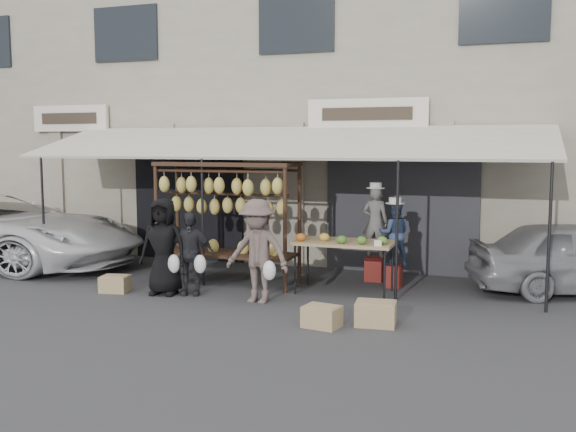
% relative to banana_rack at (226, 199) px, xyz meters
% --- Properties ---
extents(ground_plane, '(90.00, 90.00, 0.00)m').
position_rel_banana_rack_xyz_m(ground_plane, '(0.65, -1.41, -1.57)').
color(ground_plane, '#2D2D30').
extents(shophouse, '(24.00, 6.15, 7.30)m').
position_rel_banana_rack_xyz_m(shophouse, '(0.65, 5.08, 2.08)').
color(shophouse, '#A09A87').
rests_on(shophouse, ground_plane).
extents(awning, '(10.00, 2.35, 2.92)m').
position_rel_banana_rack_xyz_m(awning, '(0.66, 0.87, 1.01)').
color(awning, beige).
rests_on(awning, ground_plane).
extents(banana_rack, '(2.60, 0.90, 2.24)m').
position_rel_banana_rack_xyz_m(banana_rack, '(0.00, 0.00, 0.00)').
color(banana_rack, black).
rests_on(banana_rack, ground_plane).
extents(produce_table, '(1.70, 0.90, 1.04)m').
position_rel_banana_rack_xyz_m(produce_table, '(2.21, -0.03, -0.70)').
color(produce_table, tan).
rests_on(produce_table, ground_plane).
extents(vendor_left, '(0.50, 0.34, 1.32)m').
position_rel_banana_rack_xyz_m(vendor_left, '(2.51, 1.14, -0.45)').
color(vendor_left, slate).
rests_on(vendor_left, stool_left).
extents(vendor_right, '(0.63, 0.53, 1.14)m').
position_rel_banana_rack_xyz_m(vendor_right, '(2.95, 0.73, -0.59)').
color(vendor_right, navy).
rests_on(vendor_right, stool_right).
extents(customer_left, '(0.86, 0.62, 1.65)m').
position_rel_banana_rack_xyz_m(customer_left, '(-0.68, -1.10, -0.74)').
color(customer_left, black).
rests_on(customer_left, ground_plane).
extents(customer_mid, '(0.89, 0.55, 1.42)m').
position_rel_banana_rack_xyz_m(customer_mid, '(-0.24, -0.98, -0.86)').
color(customer_mid, '#25252A').
rests_on(customer_mid, ground_plane).
extents(customer_right, '(1.13, 0.71, 1.68)m').
position_rel_banana_rack_xyz_m(customer_right, '(1.05, -1.11, -0.73)').
color(customer_right, brown).
rests_on(customer_right, ground_plane).
extents(stool_left, '(0.37, 0.37, 0.46)m').
position_rel_banana_rack_xyz_m(stool_left, '(2.51, 1.14, -1.34)').
color(stool_left, maroon).
rests_on(stool_left, ground_plane).
extents(stool_right, '(0.34, 0.34, 0.40)m').
position_rel_banana_rack_xyz_m(stool_right, '(2.95, 0.73, -1.37)').
color(stool_right, maroon).
rests_on(stool_right, ground_plane).
extents(crate_near_a, '(0.55, 0.46, 0.30)m').
position_rel_banana_rack_xyz_m(crate_near_a, '(2.42, -2.13, -1.42)').
color(crate_near_a, tan).
rests_on(crate_near_a, ground_plane).
extents(crate_near_b, '(0.60, 0.48, 0.34)m').
position_rel_banana_rack_xyz_m(crate_near_b, '(3.12, -1.80, -1.40)').
color(crate_near_b, tan).
rests_on(crate_near_b, ground_plane).
extents(crate_far, '(0.52, 0.43, 0.28)m').
position_rel_banana_rack_xyz_m(crate_far, '(-1.57, -1.24, -1.43)').
color(crate_far, tan).
rests_on(crate_far, ground_plane).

